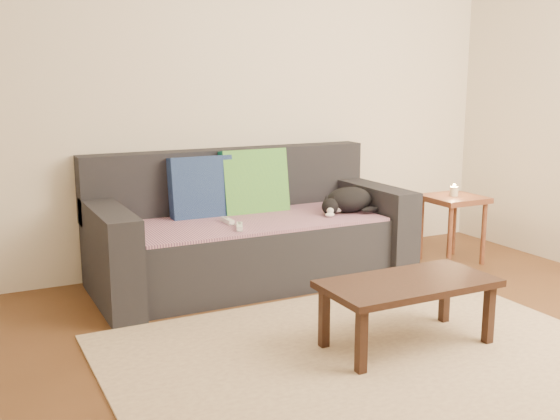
{
  "coord_description": "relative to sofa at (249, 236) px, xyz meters",
  "views": [
    {
      "loc": [
        -1.75,
        -2.38,
        1.37
      ],
      "look_at": [
        0.05,
        1.2,
        0.55
      ],
      "focal_mm": 42.0,
      "sensor_mm": 36.0,
      "label": 1
    }
  ],
  "objects": [
    {
      "name": "candle",
      "position": [
        1.54,
        -0.28,
        0.23
      ],
      "size": [
        0.06,
        0.06,
        0.09
      ],
      "color": "beige",
      "rests_on": "side_table"
    },
    {
      "name": "sofa",
      "position": [
        0.0,
        0.0,
        0.0
      ],
      "size": [
        2.1,
        0.94,
        0.87
      ],
      "color": "#232328",
      "rests_on": "ground"
    },
    {
      "name": "wii_remote_a",
      "position": [
        -0.2,
        -0.11,
        0.15
      ],
      "size": [
        0.04,
        0.15,
        0.03
      ],
      "primitive_type": "cube",
      "rotation": [
        0.0,
        0.0,
        1.57
      ],
      "color": "white",
      "rests_on": "throw_blanket"
    },
    {
      "name": "side_table",
      "position": [
        1.54,
        -0.28,
        0.1
      ],
      "size": [
        0.4,
        0.4,
        0.5
      ],
      "color": "brown",
      "rests_on": "ground"
    },
    {
      "name": "cushion_green",
      "position": [
        0.12,
        0.17,
        0.32
      ],
      "size": [
        0.48,
        0.19,
        0.49
      ],
      "primitive_type": "cube",
      "rotation": [
        -0.16,
        0.0,
        0.0
      ],
      "color": "#0D5443",
      "rests_on": "throw_blanket"
    },
    {
      "name": "cushion_navy",
      "position": [
        -0.27,
        0.17,
        0.32
      ],
      "size": [
        0.43,
        0.16,
        0.44
      ],
      "primitive_type": "cube",
      "rotation": [
        -0.12,
        0.0,
        0.0
      ],
      "color": "navy",
      "rests_on": "throw_blanket"
    },
    {
      "name": "wii_remote_b",
      "position": [
        -0.2,
        -0.31,
        0.15
      ],
      "size": [
        0.09,
        0.15,
        0.03
      ],
      "primitive_type": "cube",
      "rotation": [
        0.0,
        0.0,
        1.17
      ],
      "color": "white",
      "rests_on": "throw_blanket"
    },
    {
      "name": "ground",
      "position": [
        0.0,
        -1.57,
        -0.31
      ],
      "size": [
        4.5,
        4.5,
        0.0
      ],
      "primitive_type": "plane",
      "color": "brown",
      "rests_on": "ground"
    },
    {
      "name": "coffee_table",
      "position": [
        0.26,
        -1.41,
        0.0
      ],
      "size": [
        0.89,
        0.45,
        0.36
      ],
      "color": "black",
      "rests_on": "rug"
    },
    {
      "name": "rug",
      "position": [
        0.0,
        -1.42,
        -0.3
      ],
      "size": [
        2.5,
        1.8,
        0.01
      ],
      "primitive_type": "cube",
      "color": "#C5AF87",
      "rests_on": "ground"
    },
    {
      "name": "throw_blanket",
      "position": [
        0.0,
        -0.09,
        0.12
      ],
      "size": [
        1.66,
        0.74,
        0.02
      ],
      "primitive_type": "cube",
      "color": "#4D2C52",
      "rests_on": "sofa"
    },
    {
      "name": "back_wall",
      "position": [
        0.0,
        0.43,
        0.99
      ],
      "size": [
        4.5,
        0.04,
        2.6
      ],
      "primitive_type": "cube",
      "color": "beige",
      "rests_on": "ground"
    },
    {
      "name": "cat",
      "position": [
        0.68,
        -0.17,
        0.21
      ],
      "size": [
        0.45,
        0.36,
        0.17
      ],
      "rotation": [
        0.0,
        0.0,
        -0.41
      ],
      "color": "black",
      "rests_on": "throw_blanket"
    }
  ]
}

